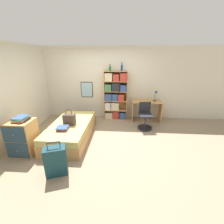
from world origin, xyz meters
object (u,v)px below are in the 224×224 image
Objects in this scene: handbag at (69,119)px; bottle_green at (110,68)px; bed at (72,130)px; bottle_brown at (122,68)px; desk at (146,107)px; bookcase at (115,96)px; desk_lamp at (156,94)px; suitcase at (56,161)px; book_stack_on_bed at (63,128)px; magazine_pile_on_dresser at (21,119)px; dresser at (23,137)px; desk_chair at (145,120)px.

handbag is 2.31m from bottle_green.
bottle_brown is (1.40, 1.49, 1.65)m from bed.
bookcase is at bearing 175.22° from desk.
bed is 4.98× the size of desk_lamp.
bed is 9.30× the size of bottle_green.
desk is at bearing 53.46° from suitcase.
handbag is (0.01, -0.13, 0.39)m from bed.
book_stack_on_bed is 0.47× the size of suitcase.
bottle_green is 1.90m from desk.
suitcase is 0.41× the size of bookcase.
desk_lamp is at bearing -2.22° from bottle_brown.
book_stack_on_bed is 0.88× the size of magazine_pile_on_dresser.
desk reaches higher than suitcase.
magazine_pile_on_dresser reaches higher than handbag.
bed is 0.53m from book_stack_on_bed.
suitcase is at bearing -30.38° from dresser.
bed is at bearing 82.14° from book_stack_on_bed.
bookcase is 6.06× the size of bottle_brown.
book_stack_on_bed is 2.57m from desk_chair.
desk_chair reaches higher than dresser.
desk_chair reaches higher than book_stack_on_bed.
handbag is 2.38m from desk_chair.
bottle_brown reaches higher than book_stack_on_bed.
bottle_green reaches higher than desk.
bottle_green reaches higher than magazine_pile_on_dresser.
dresser is 3.58m from bottle_brown.
desk_lamp reaches higher than handbag.
bottle_green is (0.81, 3.02, 1.56)m from suitcase.
dresser is at bearing -142.30° from handbag.
dresser is at bearing -152.84° from desk_chair.
desk is (1.33, -0.13, -1.35)m from bottle_green.
bookcase is (2.07, 2.36, 0.45)m from dresser.
desk_lamp is at bearing 49.89° from suitcase.
bookcase is at bearing 52.55° from bed.
dresser reaches higher than book_stack_on_bed.
bottle_brown reaches higher than desk_chair.
suitcase is 0.70× the size of desk.
dresser is (-0.91, -0.70, -0.20)m from handbag.
bottle_green reaches higher than bookcase.
suitcase is at bearing -83.08° from handbag.
suitcase is (0.16, -1.33, -0.32)m from handbag.
desk_lamp is at bearing 32.89° from dresser.
desk_lamp reaches higher than desk_chair.
bed is 1.47m from suitcase.
bed is at bearing 43.17° from magazine_pile_on_dresser.
dresser is 3.17m from bookcase.
desk_lamp is at bearing -3.27° from bookcase.
suitcase is at bearing -76.89° from book_stack_on_bed.
magazine_pile_on_dresser reaches higher than book_stack_on_bed.
dresser is at bearing -155.33° from book_stack_on_bed.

